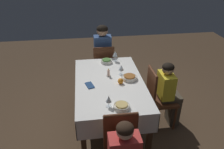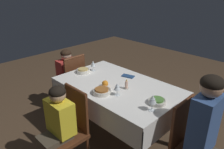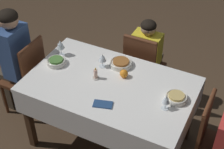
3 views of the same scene
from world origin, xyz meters
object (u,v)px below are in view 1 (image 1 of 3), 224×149
object	(u,v)px
chair_east	(104,67)
wine_glass_east	(115,54)
dining_table	(110,87)
orange_fruit	(121,81)
person_child_yellow	(169,92)
bowl_east	(107,61)
wine_glass_south	(121,68)
bowl_west	(122,106)
wine_glass_west	(109,99)
bowl_south	(130,77)
napkin_red_folded	(90,85)
candle_centerpiece	(109,74)
chair_south	(158,96)
person_adult_denim	(103,54)

from	to	relation	value
chair_east	wine_glass_east	distance (m)	0.55
dining_table	orange_fruit	world-z (taller)	orange_fruit
person_child_yellow	bowl_east	world-z (taller)	person_child_yellow
wine_glass_south	orange_fruit	distance (m)	0.26
bowl_west	bowl_east	bearing A→B (deg)	1.46
bowl_east	bowl_west	world-z (taller)	same
wine_glass_west	orange_fruit	xyz separation A→B (m)	(0.47, -0.22, -0.06)
bowl_south	orange_fruit	xyz separation A→B (m)	(-0.10, 0.14, 0.01)
orange_fruit	napkin_red_folded	distance (m)	0.41
candle_centerpiece	napkin_red_folded	size ratio (longest dim) A/B	0.68
dining_table	wine_glass_south	bearing A→B (deg)	-47.02
chair_south	wine_glass_west	world-z (taller)	chair_south
chair_east	wine_glass_east	bearing A→B (deg)	113.81
person_adult_denim	wine_glass_south	size ratio (longest dim) A/B	8.58
chair_east	person_adult_denim	size ratio (longest dim) A/B	0.75
bowl_west	person_adult_denim	bearing A→B (deg)	1.37
bowl_west	candle_centerpiece	xyz separation A→B (m)	(0.74, 0.05, 0.01)
person_child_yellow	wine_glass_west	world-z (taller)	person_child_yellow
wine_glass_east	candle_centerpiece	xyz separation A→B (m)	(-0.48, 0.17, -0.08)
napkin_red_folded	person_adult_denim	bearing A→B (deg)	-13.58
chair_east	orange_fruit	size ratio (longest dim) A/B	12.29
wine_glass_east	wine_glass_south	xyz separation A→B (m)	(-0.45, -0.02, -0.02)
candle_centerpiece	napkin_red_folded	distance (m)	0.35
dining_table	wine_glass_south	distance (m)	0.32
dining_table	chair_east	distance (m)	0.99
candle_centerpiece	orange_fruit	distance (m)	0.26
chair_south	wine_glass_south	size ratio (longest dim) A/B	6.42
candle_centerpiece	bowl_south	bearing A→B (deg)	-114.05
wine_glass_south	bowl_east	bearing A→B (deg)	21.33
bowl_east	wine_glass_east	bearing A→B (deg)	-74.99
chair_east	orange_fruit	xyz separation A→B (m)	(-1.04, -0.12, 0.31)
person_child_yellow	bowl_west	size ratio (longest dim) A/B	5.46
orange_fruit	bowl_south	bearing A→B (deg)	-56.00
chair_east	person_child_yellow	world-z (taller)	person_child_yellow
wine_glass_east	bowl_south	world-z (taller)	wine_glass_east
person_child_yellow	napkin_red_folded	size ratio (longest dim) A/B	5.68
dining_table	napkin_red_folded	size ratio (longest dim) A/B	8.35
bowl_east	wine_glass_west	size ratio (longest dim) A/B	1.25
person_child_yellow	wine_glass_east	xyz separation A→B (m)	(0.66, 0.68, 0.34)
wine_glass_west	dining_table	bearing A→B (deg)	-8.38
dining_table	bowl_south	distance (m)	0.31
bowl_east	bowl_west	size ratio (longest dim) A/B	0.97
person_child_yellow	napkin_red_folded	bearing A→B (deg)	91.51
dining_table	napkin_red_folded	distance (m)	0.30
chair_south	bowl_west	distance (m)	0.89
wine_glass_south	wine_glass_west	xyz separation A→B (m)	(-0.72, 0.27, -0.00)
wine_glass_east	wine_glass_south	distance (m)	0.45
chair_south	bowl_west	world-z (taller)	chair_south
person_adult_denim	candle_centerpiece	world-z (taller)	person_adult_denim
person_child_yellow	candle_centerpiece	xyz separation A→B (m)	(0.19, 0.84, 0.26)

